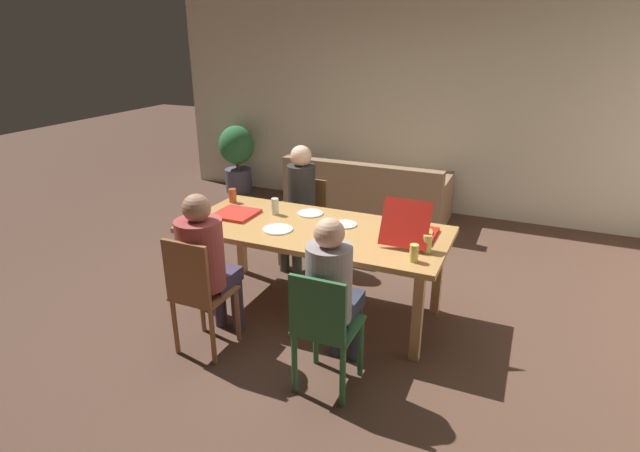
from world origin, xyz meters
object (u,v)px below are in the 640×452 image
object	(u,v)px
drinking_glass_1	(427,244)
couch	(367,197)
plate_0	(278,229)
plate_2	(345,224)
drinking_glass_3	(275,206)
pizza_box_1	(236,214)
chair_0	(305,218)
dining_table	(315,236)
chair_1	(197,291)
person_2	(333,288)
pizza_box_0	(411,231)
plate_1	(310,213)
person_1	(206,258)
chair_2	(324,327)
potted_plant	(237,154)
drinking_glass_2	(233,196)
person_0	(299,197)
drinking_glass_0	(414,253)

from	to	relation	value
drinking_glass_1	couch	distance (m)	2.88
plate_0	plate_2	distance (m)	0.56
drinking_glass_3	pizza_box_1	bearing A→B (deg)	-152.55
chair_0	drinking_glass_1	bearing A→B (deg)	-35.12
dining_table	chair_0	distance (m)	1.09
plate_0	plate_2	world-z (taller)	same
chair_1	couch	xyz separation A→B (m)	(0.20, 3.32, -0.24)
person_2	pizza_box_0	bearing A→B (deg)	72.60
chair_1	plate_0	size ratio (longest dim) A/B	3.81
plate_0	couch	xyz separation A→B (m)	(-0.07, 2.56, -0.49)
chair_1	plate_0	distance (m)	0.85
plate_0	plate_1	world-z (taller)	same
person_1	chair_2	bearing A→B (deg)	-9.21
potted_plant	drinking_glass_2	bearing A→B (deg)	-58.25
plate_1	drinking_glass_1	world-z (taller)	drinking_glass_1
chair_0	person_0	world-z (taller)	person_0
chair_0	plate_2	xyz separation A→B (m)	(0.74, -0.77, 0.32)
chair_0	plate_0	size ratio (longest dim) A/B	3.47
plate_1	drinking_glass_3	world-z (taller)	drinking_glass_3
dining_table	person_0	bearing A→B (deg)	123.81
pizza_box_0	potted_plant	bearing A→B (deg)	141.43
pizza_box_0	plate_1	world-z (taller)	pizza_box_0
potted_plant	person_1	bearing A→B (deg)	-60.87
chair_2	pizza_box_0	xyz separation A→B (m)	(0.29, 1.08, 0.32)
person_1	pizza_box_0	xyz separation A→B (m)	(1.31, 0.91, 0.09)
pizza_box_0	plate_0	world-z (taller)	pizza_box_0
person_0	drinking_glass_1	world-z (taller)	person_0
drinking_glass_1	person_0	bearing A→B (deg)	148.23
pizza_box_0	drinking_glass_2	xyz separation A→B (m)	(-1.77, 0.18, 0.02)
pizza_box_0	drinking_glass_3	bearing A→B (deg)	178.25
person_0	drinking_glass_2	size ratio (longest dim) A/B	9.51
couch	drinking_glass_2	bearing A→B (deg)	-107.46
chair_2	drinking_glass_0	distance (m)	0.84
drinking_glass_0	drinking_glass_3	xyz separation A→B (m)	(-1.36, 0.47, 0.01)
plate_2	person_1	bearing A→B (deg)	-127.84
person_2	couch	world-z (taller)	person_2
drinking_glass_0	potted_plant	world-z (taller)	potted_plant
plate_1	chair_0	bearing A→B (deg)	119.29
chair_1	person_1	world-z (taller)	person_1
chair_2	plate_1	xyz separation A→B (m)	(-0.67, 1.25, 0.28)
chair_2	plate_1	size ratio (longest dim) A/B	3.91
chair_2	pizza_box_0	distance (m)	1.16
drinking_glass_3	drinking_glass_2	bearing A→B (deg)	165.39
drinking_glass_3	drinking_glass_0	bearing A→B (deg)	-19.03
chair_0	plate_2	distance (m)	1.11
drinking_glass_3	drinking_glass_1	bearing A→B (deg)	-11.18
chair_2	potted_plant	bearing A→B (deg)	128.98
chair_0	person_0	bearing A→B (deg)	-90.00
person_1	pizza_box_1	bearing A→B (deg)	106.54
chair_1	drinking_glass_1	world-z (taller)	chair_1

